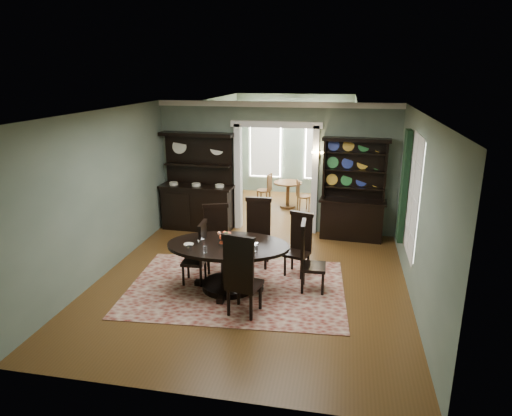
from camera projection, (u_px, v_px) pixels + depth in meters
The scene contains 19 objects.
room at pixel (250, 198), 7.74m from camera, with size 5.51×6.01×3.01m.
parlor at pixel (290, 149), 12.92m from camera, with size 3.51×3.50×3.01m.
doorway_trim at pixel (276, 163), 10.51m from camera, with size 2.08×0.25×2.57m.
right_window at pixel (409, 192), 8.07m from camera, with size 0.15×1.47×2.12m.
wall_sconce at pixel (318, 154), 10.11m from camera, with size 0.27×0.21×0.21m.
rug at pixel (236, 288), 8.00m from camera, with size 3.73×2.62×0.01m, color maroon.
dining_table at pixel (228, 258), 7.82m from camera, with size 2.18×2.07×0.83m.
centerpiece at pixel (226, 241), 7.72m from camera, with size 1.31×0.84×0.22m.
chair_far_left at pixel (216, 236), 8.62m from camera, with size 0.59×0.57×1.26m.
chair_far_mid at pixel (258, 230), 8.83m from camera, with size 0.51×0.49×1.33m.
chair_far_right at pixel (299, 242), 8.43m from camera, with size 0.54×0.52×1.18m.
chair_end_left at pixel (199, 252), 8.02m from camera, with size 0.42×0.44×1.15m.
chair_end_right at pixel (308, 255), 7.75m from camera, with size 0.45×0.48×1.24m.
chair_near at pixel (241, 274), 6.88m from camera, with size 0.59×0.57×1.36m.
sideboard at pixel (198, 196), 10.83m from camera, with size 1.76×0.68×2.29m.
welsh_dresser at pixel (353, 203), 10.18m from camera, with size 1.49×0.63×2.27m.
parlor_table at pixel (288, 191), 12.57m from camera, with size 0.78×0.78×0.72m.
parlor_chair_left at pixel (266, 189), 12.71m from camera, with size 0.41×0.40×0.92m.
parlor_chair_right at pixel (301, 195), 12.25m from camera, with size 0.40×0.39×0.85m.
Camera 1 is at (1.53, -7.26, 3.66)m, focal length 32.00 mm.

